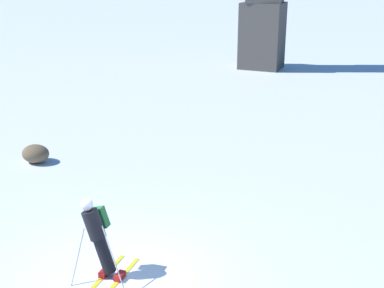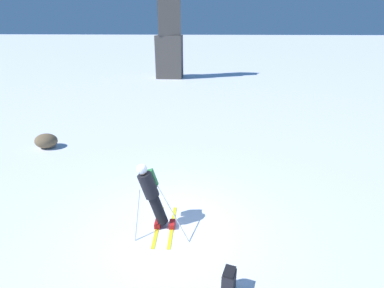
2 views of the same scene
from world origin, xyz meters
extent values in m
plane|color=white|center=(0.00, 0.00, 0.00)|extent=(300.00, 300.00, 0.00)
cube|color=yellow|center=(-0.32, -0.01, 0.01)|extent=(0.14, 1.65, 0.01)
cube|color=yellow|center=(0.04, 0.01, 0.01)|extent=(0.14, 1.65, 0.01)
cube|color=#B21919|center=(-0.32, -0.01, 0.07)|extent=(0.15, 0.28, 0.12)
cube|color=#B21919|center=(0.04, 0.01, 0.07)|extent=(0.15, 0.28, 0.12)
cylinder|color=black|center=(-0.29, -0.01, 0.50)|extent=(0.48, 0.28, 0.82)
cylinder|color=black|center=(-0.49, -0.01, 1.16)|extent=(0.51, 0.36, 0.68)
sphere|color=tan|center=(-0.62, -0.02, 1.55)|extent=(0.28, 0.23, 0.27)
sphere|color=silver|center=(-0.62, -0.02, 1.58)|extent=(0.32, 0.26, 0.31)
cube|color=#236633|center=(-0.51, 0.25, 1.19)|extent=(0.40, 0.19, 0.50)
cylinder|color=#B7B7BC|center=(-0.72, -0.32, 0.53)|extent=(0.08, 0.53, 1.07)
cylinder|color=#B7B7BC|center=(0.12, -0.29, 0.60)|extent=(0.81, 0.50, 1.21)
cube|color=#4C4742|center=(-3.12, 22.36, 1.89)|extent=(2.34, 1.99, 3.77)
ellipsoid|color=brown|center=(-5.73, 4.76, 0.29)|extent=(0.90, 0.76, 0.58)
camera|label=1|loc=(4.99, -8.16, 6.28)|focal=50.00mm
camera|label=2|loc=(0.96, -6.09, 4.67)|focal=28.00mm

